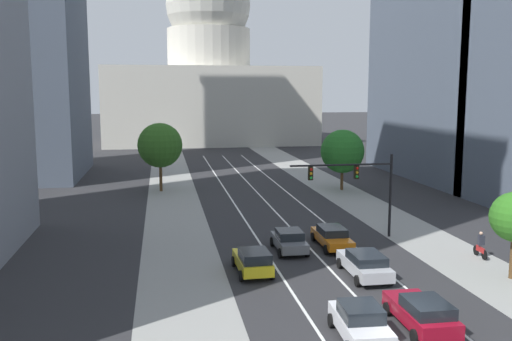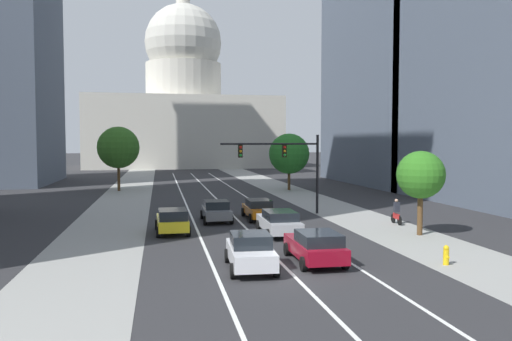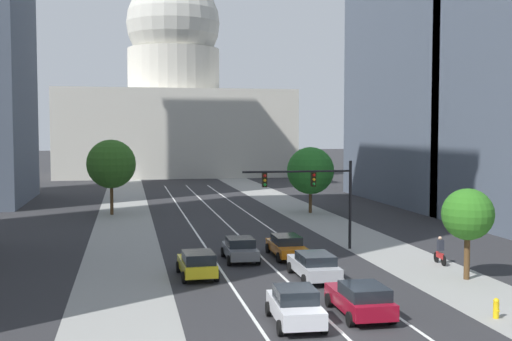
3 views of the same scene
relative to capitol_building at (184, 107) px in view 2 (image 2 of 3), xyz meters
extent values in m
plane|color=#2B2B2D|center=(0.00, -53.66, -13.32)|extent=(400.00, 400.00, 0.00)
cube|color=gray|center=(-8.81, -58.66, -13.31)|extent=(5.04, 130.00, 0.01)
cube|color=gray|center=(8.81, -58.66, -13.31)|extent=(5.04, 130.00, 0.01)
cube|color=white|center=(-3.14, -68.66, -13.31)|extent=(0.16, 90.00, 0.01)
cube|color=white|center=(0.00, -68.66, -13.31)|extent=(0.16, 90.00, 0.01)
cube|color=white|center=(3.14, -68.66, -13.31)|extent=(0.16, 90.00, 0.01)
cube|color=beige|center=(0.00, 0.00, -5.74)|extent=(41.08, 22.03, 15.17)
cylinder|color=beige|center=(0.00, 0.00, 5.65)|extent=(16.50, 16.50, 7.60)
sphere|color=beige|center=(0.00, 0.00, 14.06)|extent=(16.76, 16.76, 16.76)
cylinder|color=beige|center=(0.00, 0.00, 21.61)|extent=(3.02, 3.02, 4.19)
cube|color=slate|center=(-1.57, -79.31, -12.69)|extent=(1.80, 4.05, 0.61)
cube|color=black|center=(-1.57, -79.41, -12.12)|extent=(1.65, 1.96, 0.54)
cylinder|color=black|center=(-2.45, -77.94, -13.00)|extent=(0.22, 0.64, 0.64)
cylinder|color=black|center=(-0.67, -77.95, -13.00)|extent=(0.22, 0.64, 0.64)
cylinder|color=black|center=(-2.47, -80.68, -13.00)|extent=(0.22, 0.64, 0.64)
cylinder|color=black|center=(-0.69, -80.69, -13.00)|extent=(0.22, 0.64, 0.64)
cube|color=yellow|center=(-4.71, -83.27, -12.68)|extent=(1.90, 4.11, 0.64)
cube|color=black|center=(-4.69, -84.01, -12.07)|extent=(1.70, 2.25, 0.58)
cylinder|color=black|center=(-5.64, -81.93, -13.00)|extent=(0.24, 0.65, 0.64)
cylinder|color=black|center=(-3.88, -81.87, -13.00)|extent=(0.24, 0.65, 0.64)
cylinder|color=black|center=(-5.55, -84.68, -13.00)|extent=(0.24, 0.65, 0.64)
cylinder|color=black|center=(-3.79, -84.62, -13.00)|extent=(0.24, 0.65, 0.64)
cube|color=#B2B5BA|center=(1.57, -84.97, -12.68)|extent=(1.93, 4.76, 0.64)
cube|color=black|center=(1.57, -85.34, -12.10)|extent=(1.76, 2.48, 0.51)
cylinder|color=black|center=(0.64, -83.35, -13.00)|extent=(0.23, 0.64, 0.64)
cylinder|color=black|center=(2.53, -83.37, -13.00)|extent=(0.23, 0.64, 0.64)
cylinder|color=black|center=(0.61, -86.58, -13.00)|extent=(0.23, 0.64, 0.64)
cylinder|color=black|center=(2.50, -86.60, -13.00)|extent=(0.23, 0.64, 0.64)
cube|color=maroon|center=(1.57, -92.16, -12.67)|extent=(1.94, 4.54, 0.67)
cube|color=black|center=(1.56, -92.82, -12.07)|extent=(1.75, 2.31, 0.52)
cylinder|color=black|center=(0.66, -90.61, -13.00)|extent=(0.23, 0.64, 0.64)
cylinder|color=black|center=(2.53, -90.63, -13.00)|extent=(0.23, 0.64, 0.64)
cylinder|color=black|center=(0.61, -93.68, -13.00)|extent=(0.23, 0.64, 0.64)
cylinder|color=black|center=(2.49, -93.71, -13.00)|extent=(0.23, 0.64, 0.64)
cube|color=orange|center=(1.57, -78.75, -12.71)|extent=(1.79, 4.78, 0.57)
cube|color=black|center=(1.57, -78.74, -12.17)|extent=(1.63, 2.29, 0.52)
cylinder|color=black|center=(0.70, -77.12, -13.00)|extent=(0.22, 0.64, 0.64)
cylinder|color=black|center=(2.46, -77.13, -13.00)|extent=(0.22, 0.64, 0.64)
cylinder|color=black|center=(0.68, -80.37, -13.00)|extent=(0.22, 0.64, 0.64)
cylinder|color=black|center=(2.44, -80.38, -13.00)|extent=(0.22, 0.64, 0.64)
cube|color=silver|center=(-1.57, -92.93, -12.65)|extent=(2.00, 4.23, 0.69)
cube|color=black|center=(-1.57, -92.97, -12.01)|extent=(1.74, 2.00, 0.58)
cylinder|color=black|center=(-2.40, -91.48, -13.00)|extent=(0.25, 0.65, 0.64)
cylinder|color=black|center=(-0.61, -91.56, -13.00)|extent=(0.25, 0.65, 0.64)
cylinder|color=black|center=(-2.54, -94.29, -13.00)|extent=(0.25, 0.65, 0.64)
cylinder|color=black|center=(-0.74, -94.38, -13.00)|extent=(0.25, 0.65, 0.64)
cylinder|color=black|center=(6.59, -76.74, -10.27)|extent=(0.20, 0.20, 6.11)
cylinder|color=black|center=(2.81, -76.74, -7.91)|extent=(7.55, 0.14, 0.14)
cube|color=black|center=(3.94, -76.74, -8.46)|extent=(0.32, 0.28, 0.96)
sphere|color=red|center=(3.94, -76.89, -8.16)|extent=(0.20, 0.20, 0.20)
sphere|color=orange|center=(3.94, -76.89, -8.46)|extent=(0.20, 0.20, 0.20)
sphere|color=green|center=(3.94, -76.89, -8.76)|extent=(0.20, 0.20, 0.20)
cube|color=black|center=(0.54, -76.74, -8.46)|extent=(0.32, 0.28, 0.96)
sphere|color=red|center=(0.54, -76.89, -8.16)|extent=(0.20, 0.20, 0.20)
sphere|color=orange|center=(0.54, -76.89, -8.46)|extent=(0.20, 0.20, 0.20)
sphere|color=green|center=(0.54, -76.89, -8.76)|extent=(0.20, 0.20, 0.20)
cylinder|color=yellow|center=(7.25, -93.81, -12.97)|extent=(0.26, 0.26, 0.70)
sphere|color=yellow|center=(7.25, -93.81, -12.54)|extent=(0.26, 0.26, 0.26)
cylinder|color=yellow|center=(7.25, -93.97, -12.93)|extent=(0.10, 0.12, 0.10)
cylinder|color=black|center=(10.23, -83.28, -12.99)|extent=(0.08, 0.66, 0.66)
cylinder|color=black|center=(10.27, -82.24, -12.99)|extent=(0.08, 0.66, 0.66)
cube|color=#A51919|center=(10.25, -82.76, -12.77)|extent=(0.10, 1.00, 0.36)
cube|color=#262833|center=(10.25, -82.81, -12.14)|extent=(0.37, 0.30, 0.64)
sphere|color=tan|center=(10.25, -82.74, -11.71)|extent=(0.22, 0.22, 0.22)
cylinder|color=#51381E|center=(9.28, -57.48, -12.04)|extent=(0.32, 0.32, 2.56)
sphere|color=#277126|center=(9.28, -57.48, -9.12)|extent=(4.67, 4.67, 4.67)
cylinder|color=#51381E|center=(9.79, -86.76, -12.01)|extent=(0.32, 0.32, 2.62)
sphere|color=#2D6F1E|center=(9.79, -86.76, -9.71)|extent=(2.84, 2.84, 2.84)
cylinder|color=#51381E|center=(-9.99, -55.05, -11.68)|extent=(0.32, 0.32, 3.28)
sphere|color=#2E601E|center=(-9.99, -55.05, -8.39)|extent=(4.72, 4.72, 4.72)
camera|label=1|loc=(-9.84, -114.83, -2.60)|focal=39.37mm
camera|label=2|loc=(-5.43, -114.56, -7.75)|focal=35.79mm
camera|label=3|loc=(-8.45, -119.02, -5.09)|focal=45.49mm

